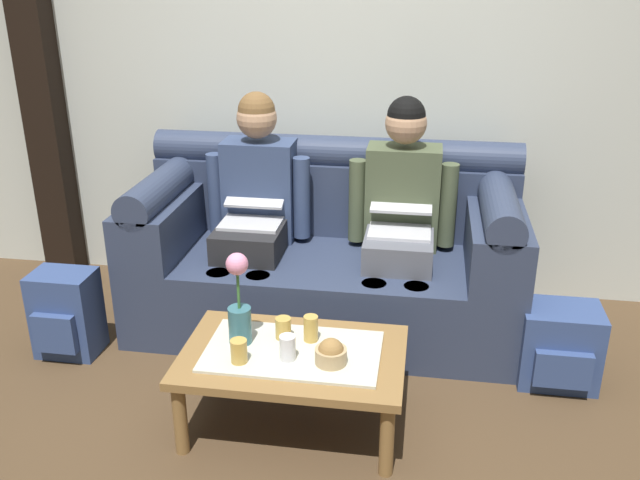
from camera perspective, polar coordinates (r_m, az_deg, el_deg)
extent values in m
plane|color=#4C3823|center=(2.89, -3.03, -17.50)|extent=(14.00, 14.00, 0.00)
cube|color=silver|center=(3.92, 1.84, 16.45)|extent=(6.00, 0.12, 2.90)
cube|color=black|center=(4.38, -22.61, 15.46)|extent=(0.20, 0.20, 2.90)
cube|color=#2D3851|center=(3.69, 0.41, -4.08)|extent=(2.00, 0.88, 0.42)
cube|color=#2D3851|center=(3.83, 1.17, 3.60)|extent=(2.00, 0.22, 0.40)
cylinder|color=#2D3851|center=(3.76, 1.20, 7.27)|extent=(2.00, 0.18, 0.18)
cube|color=#2D3851|center=(3.76, -12.60, 1.71)|extent=(0.28, 0.88, 0.28)
cylinder|color=#2D3851|center=(3.70, -12.84, 4.39)|extent=(0.18, 0.88, 0.18)
cube|color=#2D3851|center=(3.53, 14.33, 0.17)|extent=(0.28, 0.88, 0.28)
cylinder|color=#2D3851|center=(3.47, 14.61, 3.00)|extent=(0.18, 0.88, 0.18)
cube|color=#232326|center=(3.59, -5.78, 0.02)|extent=(0.34, 0.40, 0.15)
cylinder|color=#232326|center=(3.51, -8.25, -5.78)|extent=(0.12, 0.12, 0.42)
cylinder|color=#232326|center=(3.46, -5.06, -6.07)|extent=(0.12, 0.12, 0.42)
cube|color=navy|center=(3.74, -4.98, 4.17)|extent=(0.38, 0.22, 0.54)
cylinder|color=navy|center=(3.77, -8.60, 3.84)|extent=(0.09, 0.09, 0.44)
cylinder|color=navy|center=(3.66, -1.54, 3.51)|extent=(0.09, 0.09, 0.44)
sphere|color=tan|center=(3.62, -5.27, 10.03)|extent=(0.21, 0.21, 0.21)
sphere|color=brown|center=(3.61, -5.29, 10.65)|extent=(0.19, 0.19, 0.19)
cube|color=silver|center=(3.58, -5.76, 1.37)|extent=(0.31, 0.22, 0.02)
cube|color=silver|center=(3.67, -5.26, 3.73)|extent=(0.31, 0.20, 0.09)
cube|color=black|center=(3.67, -5.29, 3.64)|extent=(0.27, 0.18, 0.07)
cube|color=#595B66|center=(3.48, 6.53, -0.73)|extent=(0.34, 0.40, 0.15)
cylinder|color=#595B66|center=(3.38, 4.39, -6.79)|extent=(0.12, 0.12, 0.42)
cylinder|color=#595B66|center=(3.37, 7.80, -7.00)|extent=(0.12, 0.12, 0.42)
cube|color=#475138|center=(3.64, 6.86, 3.57)|extent=(0.38, 0.22, 0.54)
cylinder|color=#475138|center=(3.62, 3.10, 3.27)|extent=(0.09, 0.09, 0.44)
cylinder|color=#475138|center=(3.61, 10.55, 2.84)|extent=(0.09, 0.09, 0.44)
sphere|color=tan|center=(3.51, 7.14, 9.58)|extent=(0.21, 0.21, 0.21)
sphere|color=black|center=(3.50, 7.17, 10.21)|extent=(0.19, 0.19, 0.19)
cube|color=silver|center=(3.47, 6.61, 0.66)|extent=(0.31, 0.22, 0.02)
cube|color=silver|center=(3.55, 6.79, 3.09)|extent=(0.31, 0.21, 0.05)
cube|color=black|center=(3.54, 6.78, 3.01)|extent=(0.27, 0.18, 0.04)
cube|color=olive|center=(2.87, -2.26, -9.61)|extent=(0.92, 0.60, 0.04)
cube|color=beige|center=(2.86, -2.27, -9.21)|extent=(0.72, 0.42, 0.01)
cylinder|color=olive|center=(2.87, -11.51, -14.33)|extent=(0.06, 0.06, 0.31)
cylinder|color=olive|center=(2.73, 5.56, -16.17)|extent=(0.06, 0.06, 0.31)
cylinder|color=olive|center=(3.26, -8.53, -9.26)|extent=(0.06, 0.06, 0.31)
cylinder|color=olive|center=(3.13, 6.18, -10.54)|extent=(0.06, 0.06, 0.31)
cylinder|color=#336672|center=(2.89, -6.65, -7.02)|extent=(0.10, 0.10, 0.16)
cylinder|color=#3D7538|center=(2.81, -6.79, -4.13)|extent=(0.01, 0.01, 0.17)
sphere|color=pink|center=(2.76, -6.90, -1.99)|extent=(0.09, 0.09, 0.09)
cylinder|color=tan|center=(2.75, 0.91, -9.58)|extent=(0.13, 0.13, 0.06)
sphere|color=olive|center=(2.74, 0.91, -9.19)|extent=(0.10, 0.10, 0.10)
cylinder|color=silver|center=(2.77, -2.71, -8.90)|extent=(0.07, 0.07, 0.10)
cylinder|color=gold|center=(2.89, -0.76, -7.34)|extent=(0.06, 0.06, 0.11)
cylinder|color=gold|center=(2.77, -6.74, -9.13)|extent=(0.07, 0.07, 0.10)
cylinder|color=gold|center=(2.92, -3.06, -7.30)|extent=(0.07, 0.07, 0.09)
cube|color=#33477A|center=(3.41, 19.15, -8.21)|extent=(0.36, 0.26, 0.38)
cube|color=#33477A|center=(3.30, 19.47, -10.11)|extent=(0.25, 0.05, 0.17)
cube|color=#33477A|center=(3.66, -20.26, -5.69)|extent=(0.30, 0.22, 0.43)
cube|color=#33477A|center=(3.58, -21.13, -7.24)|extent=(0.21, 0.05, 0.20)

